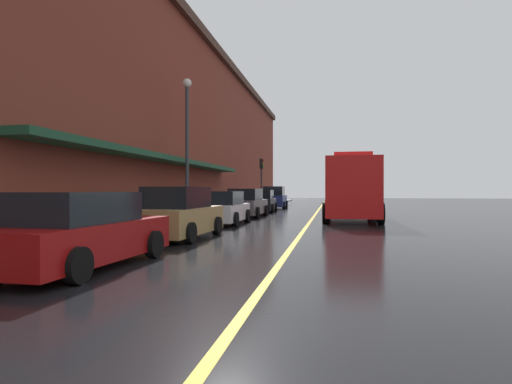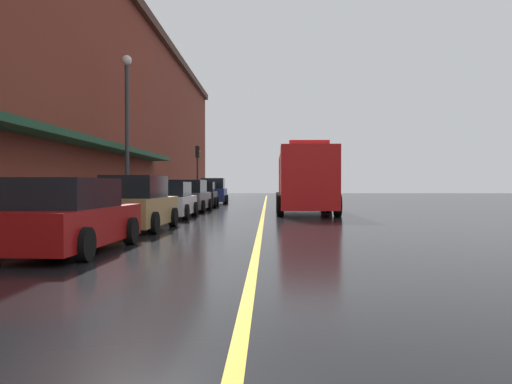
# 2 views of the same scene
# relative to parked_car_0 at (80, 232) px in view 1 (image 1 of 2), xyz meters

# --- Properties ---
(ground_plane) EXTENTS (112.00, 112.00, 0.00)m
(ground_plane) POSITION_rel_parked_car_0_xyz_m (4.00, 21.56, -0.74)
(ground_plane) COLOR black
(sidewalk_left) EXTENTS (2.40, 70.00, 0.15)m
(sidewalk_left) POSITION_rel_parked_car_0_xyz_m (-2.20, 21.56, -0.66)
(sidewalk_left) COLOR #9E9B93
(sidewalk_left) RESTS_ON ground
(lane_center_stripe) EXTENTS (0.16, 70.00, 0.01)m
(lane_center_stripe) POSITION_rel_parked_car_0_xyz_m (4.00, 21.56, -0.73)
(lane_center_stripe) COLOR gold
(lane_center_stripe) RESTS_ON ground
(brick_building_left) EXTENTS (9.45, 64.00, 12.26)m
(brick_building_left) POSITION_rel_parked_car_0_xyz_m (-7.53, 20.55, 5.40)
(brick_building_left) COLOR maroon
(brick_building_left) RESTS_ON ground
(parked_car_0) EXTENTS (2.20, 4.69, 1.56)m
(parked_car_0) POSITION_rel_parked_car_0_xyz_m (0.00, 0.00, 0.00)
(parked_car_0) COLOR maroon
(parked_car_0) RESTS_ON ground
(parked_car_1) EXTENTS (2.05, 4.34, 1.70)m
(parked_car_1) POSITION_rel_parked_car_0_xyz_m (0.12, 5.40, 0.06)
(parked_car_1) COLOR #A5844C
(parked_car_1) RESTS_ON ground
(parked_car_2) EXTENTS (1.97, 4.27, 1.54)m
(parked_car_2) POSITION_rel_parked_car_0_xyz_m (0.08, 11.27, -0.01)
(parked_car_2) COLOR silver
(parked_car_2) RESTS_ON ground
(parked_car_3) EXTENTS (2.11, 4.33, 1.67)m
(parked_car_3) POSITION_rel_parked_car_0_xyz_m (0.03, 16.85, 0.05)
(parked_car_3) COLOR #595B60
(parked_car_3) RESTS_ON ground
(parked_car_4) EXTENTS (2.10, 4.19, 1.60)m
(parked_car_4) POSITION_rel_parked_car_0_xyz_m (0.01, 22.50, 0.01)
(parked_car_4) COLOR black
(parked_car_4) RESTS_ON ground
(parked_car_5) EXTENTS (2.19, 4.57, 1.90)m
(parked_car_5) POSITION_rel_parked_car_0_xyz_m (0.10, 28.59, 0.14)
(parked_car_5) COLOR navy
(parked_car_5) RESTS_ON ground
(fire_truck) EXTENTS (2.92, 8.96, 3.39)m
(fire_truck) POSITION_rel_parked_car_0_xyz_m (6.10, 15.76, 0.88)
(fire_truck) COLOR red
(fire_truck) RESTS_ON ground
(parking_meter_0) EXTENTS (0.14, 0.18, 1.33)m
(parking_meter_0) POSITION_rel_parked_car_0_xyz_m (-1.35, 2.71, 0.32)
(parking_meter_0) COLOR #4C4C51
(parking_meter_0) RESTS_ON sidewalk_left
(parking_meter_1) EXTENTS (0.14, 0.18, 1.33)m
(parking_meter_1) POSITION_rel_parked_car_0_xyz_m (-1.35, 18.26, 0.32)
(parking_meter_1) COLOR #4C4C51
(parking_meter_1) RESTS_ON sidewalk_left
(parking_meter_2) EXTENTS (0.14, 0.18, 1.33)m
(parking_meter_2) POSITION_rel_parked_car_0_xyz_m (-1.35, 26.32, 0.32)
(parking_meter_2) COLOR #4C4C51
(parking_meter_2) RESTS_ON sidewalk_left
(street_lamp_left) EXTENTS (0.44, 0.44, 6.94)m
(street_lamp_left) POSITION_rel_parked_car_0_xyz_m (-1.95, 11.98, 3.66)
(street_lamp_left) COLOR #33383D
(street_lamp_left) RESTS_ON sidewalk_left
(traffic_light_near) EXTENTS (0.38, 0.36, 4.30)m
(traffic_light_near) POSITION_rel_parked_car_0_xyz_m (-1.29, 30.08, 2.42)
(traffic_light_near) COLOR #232326
(traffic_light_near) RESTS_ON sidewalk_left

